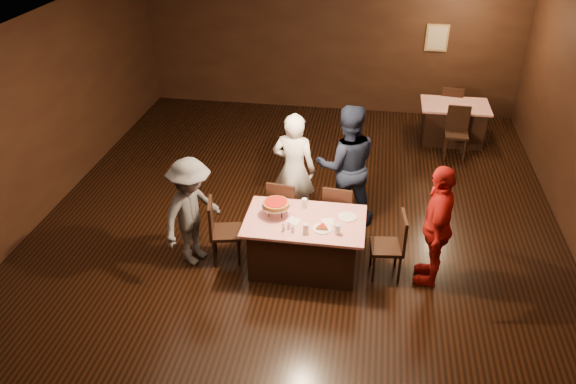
# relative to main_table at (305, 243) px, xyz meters

# --- Properties ---
(room) EXTENTS (10.00, 10.04, 3.02)m
(room) POSITION_rel_main_table_xyz_m (-0.22, 0.80, 1.75)
(room) COLOR black
(room) RESTS_ON ground
(main_table) EXTENTS (1.60, 1.00, 0.77)m
(main_table) POSITION_rel_main_table_xyz_m (0.00, 0.00, 0.00)
(main_table) COLOR #AD0D0B
(main_table) RESTS_ON ground
(back_table) EXTENTS (1.30, 0.90, 0.77)m
(back_table) POSITION_rel_main_table_xyz_m (2.37, 4.47, 0.00)
(back_table) COLOR #A61A0B
(back_table) RESTS_ON ground
(chair_far_left) EXTENTS (0.47, 0.47, 0.95)m
(chair_far_left) POSITION_rel_main_table_xyz_m (-0.40, 0.75, 0.09)
(chair_far_left) COLOR black
(chair_far_left) RESTS_ON ground
(chair_far_right) EXTENTS (0.46, 0.46, 0.95)m
(chair_far_right) POSITION_rel_main_table_xyz_m (0.40, 0.75, 0.09)
(chair_far_right) COLOR black
(chair_far_right) RESTS_ON ground
(chair_end_left) EXTENTS (0.50, 0.50, 0.95)m
(chair_end_left) POSITION_rel_main_table_xyz_m (-1.10, 0.00, 0.09)
(chair_end_left) COLOR black
(chair_end_left) RESTS_ON ground
(chair_end_right) EXTENTS (0.47, 0.47, 0.95)m
(chair_end_right) POSITION_rel_main_table_xyz_m (1.10, 0.00, 0.09)
(chair_end_right) COLOR black
(chair_end_right) RESTS_ON ground
(chair_back_near) EXTENTS (0.44, 0.44, 0.95)m
(chair_back_near) POSITION_rel_main_table_xyz_m (2.37, 3.77, 0.09)
(chair_back_near) COLOR black
(chair_back_near) RESTS_ON ground
(chair_back_far) EXTENTS (0.47, 0.47, 0.95)m
(chair_back_far) POSITION_rel_main_table_xyz_m (2.37, 5.07, 0.09)
(chair_back_far) COLOR black
(chair_back_far) RESTS_ON ground
(diner_white_jacket) EXTENTS (0.71, 0.51, 1.80)m
(diner_white_jacket) POSITION_rel_main_table_xyz_m (-0.32, 1.13, 0.51)
(diner_white_jacket) COLOR white
(diner_white_jacket) RESTS_ON ground
(diner_navy_hoodie) EXTENTS (1.06, 0.90, 1.92)m
(diner_navy_hoodie) POSITION_rel_main_table_xyz_m (0.46, 1.27, 0.57)
(diner_navy_hoodie) COLOR #151C31
(diner_navy_hoodie) RESTS_ON ground
(diner_grey_knit) EXTENTS (0.95, 1.18, 1.59)m
(diner_grey_knit) POSITION_rel_main_table_xyz_m (-1.53, -0.08, 0.41)
(diner_grey_knit) COLOR #4E4F52
(diner_grey_knit) RESTS_ON ground
(diner_red_shirt) EXTENTS (0.53, 1.05, 1.72)m
(diner_red_shirt) POSITION_rel_main_table_xyz_m (1.70, 0.01, 0.47)
(diner_red_shirt) COLOR #A91411
(diner_red_shirt) RESTS_ON ground
(pizza_stand) EXTENTS (0.38, 0.38, 0.22)m
(pizza_stand) POSITION_rel_main_table_xyz_m (-0.40, 0.05, 0.57)
(pizza_stand) COLOR black
(pizza_stand) RESTS_ON main_table
(plate_with_slice) EXTENTS (0.25, 0.25, 0.06)m
(plate_with_slice) POSITION_rel_main_table_xyz_m (0.25, -0.18, 0.41)
(plate_with_slice) COLOR white
(plate_with_slice) RESTS_ON main_table
(plate_empty) EXTENTS (0.25, 0.25, 0.01)m
(plate_empty) POSITION_rel_main_table_xyz_m (0.55, 0.15, 0.39)
(plate_empty) COLOR white
(plate_empty) RESTS_ON main_table
(glass_front_left) EXTENTS (0.08, 0.08, 0.14)m
(glass_front_left) POSITION_rel_main_table_xyz_m (0.05, -0.30, 0.46)
(glass_front_left) COLOR silver
(glass_front_left) RESTS_ON main_table
(glass_front_right) EXTENTS (0.08, 0.08, 0.14)m
(glass_front_right) POSITION_rel_main_table_xyz_m (0.45, -0.25, 0.46)
(glass_front_right) COLOR silver
(glass_front_right) RESTS_ON main_table
(glass_back) EXTENTS (0.08, 0.08, 0.14)m
(glass_back) POSITION_rel_main_table_xyz_m (-0.05, 0.30, 0.46)
(glass_back) COLOR silver
(glass_back) RESTS_ON main_table
(condiments) EXTENTS (0.17, 0.10, 0.09)m
(condiments) POSITION_rel_main_table_xyz_m (-0.18, -0.28, 0.43)
(condiments) COLOR silver
(condiments) RESTS_ON main_table
(napkin_center) EXTENTS (0.19, 0.19, 0.01)m
(napkin_center) POSITION_rel_main_table_xyz_m (0.30, 0.00, 0.39)
(napkin_center) COLOR white
(napkin_center) RESTS_ON main_table
(napkin_left) EXTENTS (0.21, 0.21, 0.01)m
(napkin_left) POSITION_rel_main_table_xyz_m (-0.15, -0.05, 0.39)
(napkin_left) COLOR white
(napkin_left) RESTS_ON main_table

